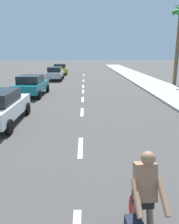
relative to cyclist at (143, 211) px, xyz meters
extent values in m
plane|color=#423F3D|center=(-1.07, 15.11, -0.83)|extent=(160.00, 160.00, 0.00)
cube|color=#9E998E|center=(6.10, 17.11, -0.76)|extent=(3.60, 80.00, 0.14)
cube|color=white|center=(-1.07, 4.42, -0.83)|extent=(0.16, 1.80, 0.01)
cube|color=white|center=(-1.07, 9.32, -0.83)|extent=(0.16, 1.80, 0.01)
cube|color=white|center=(-1.07, 12.88, -0.83)|extent=(0.16, 1.80, 0.01)
cube|color=white|center=(-1.07, 16.22, -0.83)|extent=(0.16, 1.80, 0.01)
cube|color=white|center=(-1.07, 19.27, -0.83)|extent=(0.16, 1.80, 0.01)
cube|color=white|center=(-1.07, 23.96, -0.83)|extent=(0.16, 1.80, 0.01)
cube|color=white|center=(-1.07, 30.35, -0.83)|extent=(0.16, 1.80, 0.01)
cube|color=white|center=(-1.07, 31.59, -0.83)|extent=(0.16, 1.80, 0.01)
cylinder|color=red|center=(0.02, 0.56, -0.50)|extent=(0.09, 0.66, 0.66)
cylinder|color=black|center=(0.04, 0.25, -0.08)|extent=(0.03, 0.03, 0.48)
cube|color=#9E7051|center=(0.04, 0.12, 0.45)|extent=(0.36, 0.33, 0.63)
sphere|color=#9E7051|center=(0.05, 0.06, 0.88)|extent=(0.22, 0.22, 0.22)
cube|color=black|center=(0.04, 0.17, 0.12)|extent=(0.33, 0.24, 0.28)
cylinder|color=#9E7051|center=(0.16, 0.12, -0.20)|extent=(0.13, 0.32, 0.62)
cylinder|color=#9E7051|center=(-0.08, 0.11, -0.20)|extent=(0.12, 0.21, 0.63)
cylinder|color=#9E7051|center=(0.26, -0.14, 0.35)|extent=(0.12, 0.49, 0.41)
cylinder|color=#9E7051|center=(-0.14, -0.16, 0.35)|extent=(0.12, 0.49, 0.41)
cylinder|color=black|center=(-4.00, 8.88, -0.51)|extent=(0.18, 0.64, 0.64)
cylinder|color=black|center=(-3.97, 5.76, -0.51)|extent=(0.18, 0.64, 0.64)
cube|color=#14727A|center=(-4.98, 14.47, -0.14)|extent=(1.99, 4.36, 0.64)
cube|color=black|center=(-4.99, 14.25, 0.46)|extent=(1.68, 2.30, 0.56)
cylinder|color=black|center=(-5.82, 15.96, -0.51)|extent=(0.21, 0.65, 0.64)
cylinder|color=black|center=(-4.02, 15.88, -0.51)|extent=(0.21, 0.65, 0.64)
cylinder|color=black|center=(-5.95, 13.05, -0.51)|extent=(0.21, 0.65, 0.64)
cylinder|color=black|center=(-4.15, 12.97, -0.51)|extent=(0.21, 0.65, 0.64)
cube|color=#B7BABF|center=(-4.46, 24.47, -0.14)|extent=(1.75, 4.09, 0.64)
cube|color=black|center=(-4.46, 24.26, 0.46)|extent=(1.53, 2.13, 0.56)
cylinder|color=black|center=(-5.33, 25.84, -0.51)|extent=(0.19, 0.64, 0.64)
cylinder|color=black|center=(-3.62, 25.86, -0.51)|extent=(0.19, 0.64, 0.64)
cylinder|color=black|center=(-5.31, 23.07, -0.51)|extent=(0.19, 0.64, 0.64)
cylinder|color=black|center=(-3.59, 23.09, -0.51)|extent=(0.19, 0.64, 0.64)
cube|color=gold|center=(-4.64, 31.96, -0.14)|extent=(2.14, 4.58, 0.64)
cube|color=black|center=(-4.63, 31.74, 0.46)|extent=(1.79, 2.42, 0.56)
cylinder|color=black|center=(-5.67, 33.43, -0.51)|extent=(0.22, 0.65, 0.64)
cylinder|color=black|center=(-3.79, 33.54, -0.51)|extent=(0.22, 0.65, 0.64)
cylinder|color=black|center=(-5.49, 30.39, -0.51)|extent=(0.22, 0.65, 0.64)
cylinder|color=black|center=(-3.61, 30.50, -0.51)|extent=(0.22, 0.65, 0.64)
cylinder|color=brown|center=(8.10, 19.67, 2.80)|extent=(0.37, 0.37, 7.27)
cone|color=#2D8433|center=(7.89, 19.79, 6.29)|extent=(1.02, 1.48, 1.23)
camera|label=1|loc=(-0.90, -3.04, 2.42)|focal=36.47mm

